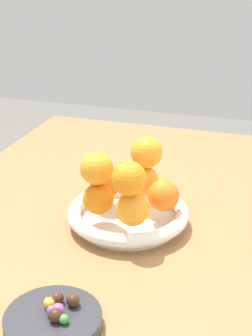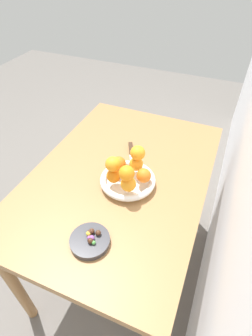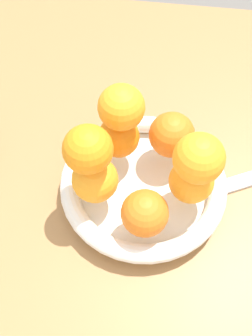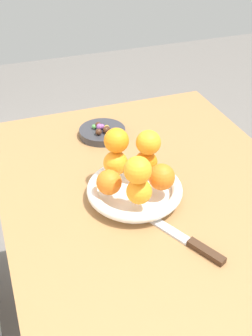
# 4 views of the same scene
# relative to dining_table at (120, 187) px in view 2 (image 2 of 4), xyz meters

# --- Properties ---
(ground_plane) EXTENTS (6.00, 6.00, 0.00)m
(ground_plane) POSITION_rel_dining_table_xyz_m (0.00, 0.00, -0.65)
(ground_plane) COLOR slate
(dining_table) EXTENTS (1.10, 0.76, 0.74)m
(dining_table) POSITION_rel_dining_table_xyz_m (0.00, 0.00, 0.00)
(dining_table) COLOR #9E7042
(dining_table) RESTS_ON ground_plane
(fruit_bowl) EXTENTS (0.24, 0.24, 0.04)m
(fruit_bowl) POSITION_rel_dining_table_xyz_m (0.05, 0.06, 0.11)
(fruit_bowl) COLOR white
(fruit_bowl) RESTS_ON dining_table
(candy_dish) EXTENTS (0.14, 0.14, 0.02)m
(candy_dish) POSITION_rel_dining_table_xyz_m (0.36, 0.04, 0.10)
(candy_dish) COLOR #333338
(candy_dish) RESTS_ON dining_table
(orange_0) EXTENTS (0.06, 0.06, 0.06)m
(orange_0) POSITION_rel_dining_table_xyz_m (0.09, 0.01, 0.16)
(orange_0) COLOR orange
(orange_0) RESTS_ON fruit_bowl
(orange_1) EXTENTS (0.06, 0.06, 0.06)m
(orange_1) POSITION_rel_dining_table_xyz_m (0.11, 0.08, 0.16)
(orange_1) COLOR orange
(orange_1) RESTS_ON fruit_bowl
(orange_2) EXTENTS (0.06, 0.06, 0.06)m
(orange_2) POSITION_rel_dining_table_xyz_m (0.04, 0.12, 0.16)
(orange_2) COLOR orange
(orange_2) RESTS_ON fruit_bowl
(orange_3) EXTENTS (0.06, 0.06, 0.06)m
(orange_3) POSITION_rel_dining_table_xyz_m (-0.02, 0.07, 0.16)
(orange_3) COLOR orange
(orange_3) RESTS_ON fruit_bowl
(orange_4) EXTENTS (0.06, 0.06, 0.06)m
(orange_4) POSITION_rel_dining_table_xyz_m (0.02, 0.00, 0.16)
(orange_4) COLOR orange
(orange_4) RESTS_ON fruit_bowl
(orange_5) EXTENTS (0.06, 0.06, 0.06)m
(orange_5) POSITION_rel_dining_table_xyz_m (0.12, 0.08, 0.22)
(orange_5) COLOR orange
(orange_5) RESTS_ON orange_1
(orange_6) EXTENTS (0.06, 0.06, 0.06)m
(orange_6) POSITION_rel_dining_table_xyz_m (-0.02, 0.07, 0.22)
(orange_6) COLOR orange
(orange_6) RESTS_ON orange_3
(orange_7) EXTENTS (0.06, 0.06, 0.06)m
(orange_7) POSITION_rel_dining_table_xyz_m (0.08, 0.01, 0.22)
(orange_7) COLOR orange
(orange_7) RESTS_ON orange_0
(candy_ball_0) EXTENTS (0.02, 0.02, 0.02)m
(candy_ball_0) POSITION_rel_dining_table_xyz_m (0.36, 0.04, 0.12)
(candy_ball_0) COLOR #8C4C99
(candy_ball_0) RESTS_ON candy_dish
(candy_ball_1) EXTENTS (0.02, 0.02, 0.02)m
(candy_ball_1) POSITION_rel_dining_table_xyz_m (0.36, 0.05, 0.12)
(candy_ball_1) COLOR #8C4C99
(candy_ball_1) RESTS_ON candy_dish
(candy_ball_2) EXTENTS (0.02, 0.02, 0.02)m
(candy_ball_2) POSITION_rel_dining_table_xyz_m (0.34, 0.03, 0.12)
(candy_ball_2) COLOR #472819
(candy_ball_2) RESTS_ON candy_dish
(candy_ball_3) EXTENTS (0.02, 0.02, 0.02)m
(candy_ball_3) POSITION_rel_dining_table_xyz_m (0.34, 0.04, 0.12)
(candy_ball_3) COLOR #472819
(candy_ball_3) RESTS_ON candy_dish
(candy_ball_4) EXTENTS (0.02, 0.02, 0.02)m
(candy_ball_4) POSITION_rel_dining_table_xyz_m (0.37, 0.05, 0.12)
(candy_ball_4) COLOR #472819
(candy_ball_4) RESTS_ON candy_dish
(candy_ball_5) EXTENTS (0.02, 0.02, 0.02)m
(candy_ball_5) POSITION_rel_dining_table_xyz_m (0.35, 0.03, 0.12)
(candy_ball_5) COLOR gold
(candy_ball_5) RESTS_ON candy_dish
(candy_ball_6) EXTENTS (0.02, 0.02, 0.02)m
(candy_ball_6) POSITION_rel_dining_table_xyz_m (0.33, 0.06, 0.12)
(candy_ball_6) COLOR #472819
(candy_ball_6) RESTS_ON candy_dish
(candy_ball_7) EXTENTS (0.01, 0.01, 0.01)m
(candy_ball_7) POSITION_rel_dining_table_xyz_m (0.37, 0.06, 0.12)
(candy_ball_7) COLOR #4C9947
(candy_ball_7) RESTS_ON candy_dish
(knife) EXTENTS (0.24, 0.13, 0.01)m
(knife) POSITION_rel_dining_table_xyz_m (-0.13, 0.01, 0.09)
(knife) COLOR #3F2819
(knife) RESTS_ON dining_table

